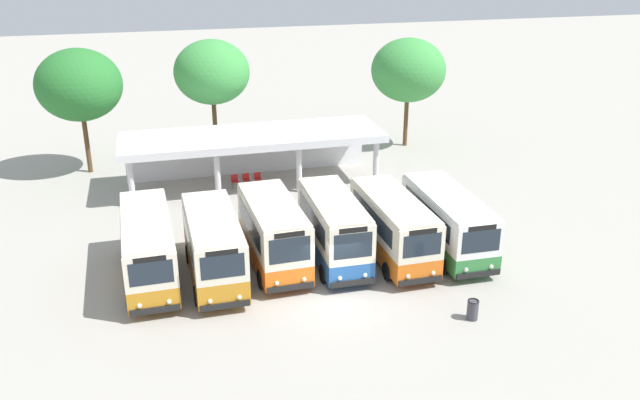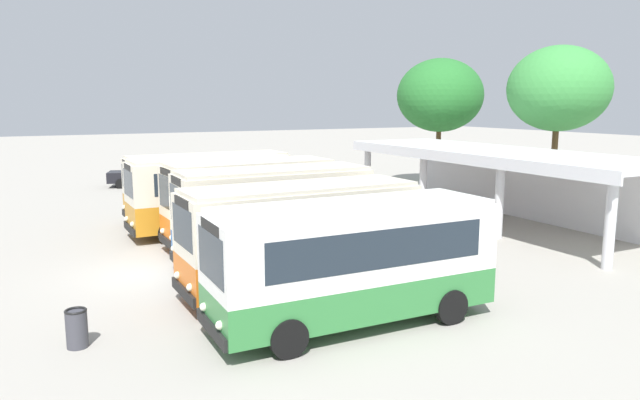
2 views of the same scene
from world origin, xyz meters
The scene contains 15 objects.
ground_plane centered at (0.00, 0.00, 0.00)m, with size 180.00×180.00×0.00m, color #A39E93.
city_bus_nearest_orange centered at (-7.89, 4.38, 1.74)m, with size 2.46×7.72×3.13m.
city_bus_second_in_row centered at (-4.95, 3.58, 1.79)m, with size 2.43×6.85×3.25m.
city_bus_middle_cream centered at (-2.00, 4.25, 1.83)m, with size 2.57×6.61×3.33m.
city_bus_fourth_amber centered at (0.94, 4.01, 1.85)m, with size 2.33×6.68×3.36m.
city_bus_fifth_blue centered at (3.89, 3.62, 1.77)m, with size 2.44×7.11×3.19m.
city_bus_far_end_green centered at (6.84, 3.64, 1.72)m, with size 2.49×7.35×3.10m.
parked_car_flank centered at (-20.76, 3.86, 0.83)m, with size 3.01×4.88×1.62m.
terminal_canopy centered at (-1.08, 16.39, 2.61)m, with size 16.49×5.15×3.40m.
waiting_chair_end_by_column centered at (-2.39, 15.41, 0.52)m, with size 0.46×0.46×0.86m.
waiting_chair_second_from_end centered at (-1.65, 15.42, 0.52)m, with size 0.46×0.46×0.86m.
waiting_chair_middle_seat centered at (-0.91, 15.43, 0.52)m, with size 0.46×0.46×0.86m.
roadside_tree_behind_canopy centered at (-2.82, 21.71, 6.23)m, with size 5.21×5.21×8.46m.
roadside_tree_west_of_canopy centered at (-11.51, 20.94, 5.98)m, with size 5.53×5.53×8.34m.
litter_bin_apron centered at (5.17, -2.64, 0.46)m, with size 0.49×0.49×0.90m.
Camera 2 is at (18.91, -3.50, 5.52)m, focal length 32.75 mm.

